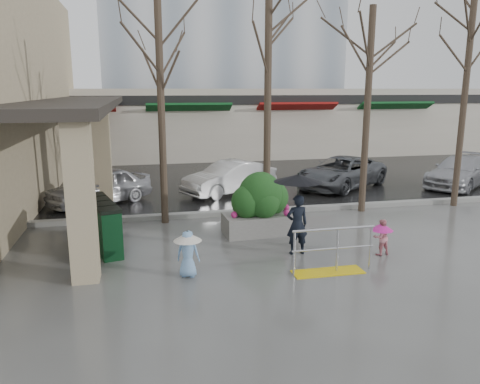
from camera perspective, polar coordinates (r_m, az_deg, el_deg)
name	(u,v)px	position (r m, az deg, el deg)	size (l,w,h in m)	color
ground	(258,258)	(11.39, 2.19, -8.04)	(120.00, 120.00, 0.00)	#51514F
street_asphalt	(179,148)	(32.68, -7.49, 5.35)	(120.00, 36.00, 0.01)	black
curb	(227,213)	(15.09, -1.59, -2.57)	(120.00, 0.30, 0.15)	gray
canopy_slab	(78,99)	(18.45, -19.18, 10.66)	(2.80, 18.00, 0.25)	#2D2823
pillar_front	(81,200)	(10.15, -18.82, -0.95)	(0.55, 0.55, 3.50)	tan
pillar_back	(103,157)	(16.52, -16.40, 4.17)	(0.55, 0.55, 3.50)	tan
storefront_row	(217,122)	(28.74, -2.87, 8.50)	(34.00, 6.74, 4.00)	beige
handrail	(331,256)	(10.61, 11.05, -7.68)	(1.90, 0.50, 1.03)	yellow
tree_west	(159,49)	(13.99, -9.83, 16.78)	(3.20, 3.20, 6.80)	#382B21
tree_midwest	(268,46)	(14.51, 3.48, 17.36)	(3.20, 3.20, 7.00)	#382B21
tree_mideast	(370,60)	(15.69, 15.57, 15.21)	(3.20, 3.20, 6.50)	#382B21
tree_east	(470,45)	(17.61, 26.22, 15.78)	(3.20, 3.20, 7.20)	#382B21
woman	(298,203)	(11.39, 7.04, -1.34)	(1.19, 1.19, 2.04)	black
child_pink	(381,234)	(11.95, 16.84, -4.92)	(0.56, 0.56, 0.90)	pink
child_blue	(188,249)	(10.17, -6.38, -6.92)	(0.61, 0.61, 1.04)	#7BA9DC
planter	(260,204)	(13.05, 2.49, -1.51)	(2.07, 1.19, 1.76)	gray
news_boxes	(103,225)	(12.37, -16.35, -3.84)	(1.07, 2.28, 1.24)	#0C3519
car_a	(99,186)	(17.19, -16.77, 0.66)	(1.49, 3.70, 1.26)	#B9B9BE
car_b	(230,178)	(18.08, -1.29, 1.75)	(1.33, 3.82, 1.26)	silver
car_c	(341,172)	(19.69, 12.21, 2.35)	(2.09, 4.53, 1.26)	#595D61
car_d	(460,171)	(21.59, 25.28, 2.31)	(1.77, 4.34, 1.26)	#B0B0B5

